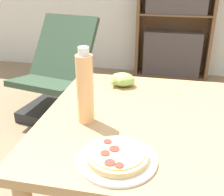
% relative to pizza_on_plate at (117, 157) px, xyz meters
% --- Properties ---
extents(dining_table, '(1.02, 0.90, 0.74)m').
position_rel_pizza_on_plate_xyz_m(dining_table, '(0.16, 0.30, -0.12)').
color(dining_table, tan).
rests_on(dining_table, ground_plane).
extents(pizza_on_plate, '(0.25, 0.25, 0.04)m').
position_rel_pizza_on_plate_xyz_m(pizza_on_plate, '(0.00, 0.00, 0.00)').
color(pizza_on_plate, white).
rests_on(pizza_on_plate, dining_table).
extents(grape_bunch, '(0.12, 0.10, 0.07)m').
position_rel_pizza_on_plate_xyz_m(grape_bunch, '(-0.09, 0.60, 0.02)').
color(grape_bunch, '#93BC5B').
rests_on(grape_bunch, dining_table).
extents(drink_bottle, '(0.06, 0.06, 0.30)m').
position_rel_pizza_on_plate_xyz_m(drink_bottle, '(-0.17, 0.22, 0.13)').
color(drink_bottle, '#EFB270').
rests_on(drink_bottle, dining_table).
extents(lounge_chair_near, '(0.69, 0.86, 0.88)m').
position_rel_pizza_on_plate_xyz_m(lounge_chair_near, '(-0.87, 1.56, -0.47)').
color(lounge_chair_near, black).
rests_on(lounge_chair_near, ground_plane).
extents(bookshelf, '(0.90, 0.26, 1.55)m').
position_rel_pizza_on_plate_xyz_m(bookshelf, '(0.18, 2.80, -0.05)').
color(bookshelf, brown).
rests_on(bookshelf, ground_plane).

